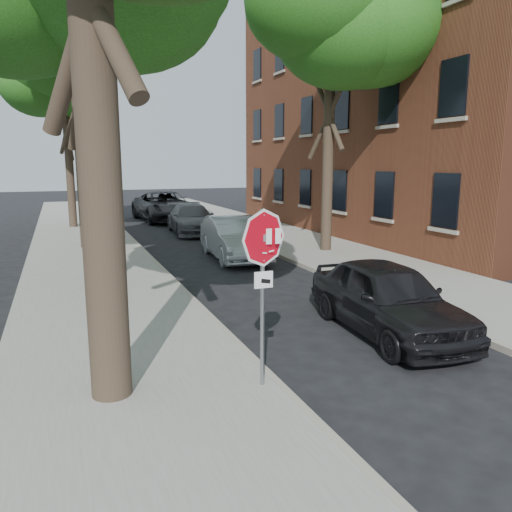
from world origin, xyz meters
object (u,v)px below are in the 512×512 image
Objects in this scene: car_d at (165,206)px; car_b at (234,238)px; apartment_building at (434,73)px; car_c at (192,219)px; tree_mid_b at (73,34)px; tree_right at (329,53)px; stop_sign at (263,264)px; tree_far at (63,84)px; car_a at (388,298)px.

car_b is at bearing -94.23° from car_d.
apartment_building is at bearing 23.02° from car_b.
car_c is at bearing -92.34° from car_d.
tree_mid_b is (-16.42, 0.12, 0.34)m from apartment_building.
tree_mid_b reaches higher than car_c.
apartment_building is 2.17× the size of tree_right.
tree_mid_b reaches higher than car_b.
tree_right is 2.05× the size of car_b.
apartment_building is 21.10m from stop_sign.
stop_sign is 23.13m from car_d.
apartment_building is 2.17× the size of tree_far.
tree_far is at bearing 156.96° from apartment_building.
apartment_building is 16.05m from car_d.
car_d is (-3.52, 12.75, -6.35)m from tree_right.
apartment_building is 14.11m from car_b.
tree_mid_b is 1.67× the size of car_d.
tree_far and tree_right have the same top height.
tree_mid_b is 9.33m from car_c.
car_b is (-0.26, 8.54, 0.02)m from car_a.
car_d is (4.89, 8.74, -7.14)m from tree_mid_b.
car_c is (0.00, 15.54, -0.03)m from car_a.
stop_sign is at bearing -84.54° from tree_far.
tree_mid_b is 2.43× the size of car_a.
car_b is 0.74× the size of car_d.
stop_sign is 13.23m from tree_right.
tree_right is at bearing 56.62° from stop_sign.
car_a is at bearing -132.40° from apartment_building.
car_c is at bearing 115.94° from tree_right.
car_d is (5.18, 1.75, -6.35)m from tree_far.
tree_far is 1.00× the size of tree_right.
tree_far reaches higher than car_a.
car_c is (-11.40, 3.06, -6.96)m from apartment_building.
stop_sign reaches higher than car_c.
car_d is at bearing 105.42° from tree_right.
tree_right is (8.40, -4.01, -0.78)m from tree_mid_b.
apartment_building is at bearing -41.21° from car_d.
stop_sign is 0.57× the size of car_b.
tree_far is (-0.30, 6.99, -0.78)m from tree_mid_b.
tree_mid_b reaches higher than tree_far.
car_d is (-0.14, 5.80, 0.16)m from car_c.
apartment_building is 1.95× the size of tree_mid_b.
car_a is at bearing -83.97° from car_b.
apartment_building is at bearing -0.43° from tree_mid_b.
tree_mid_b is at bearing 143.82° from car_b.
car_a is (5.02, -12.61, -7.27)m from tree_mid_b.
car_b is 12.81m from car_d.
tree_mid_b is (-1.72, 14.15, 6.05)m from stop_sign.
stop_sign is 0.61× the size of car_a.
car_a is 8.54m from car_b.
tree_right is 1.51× the size of car_d.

